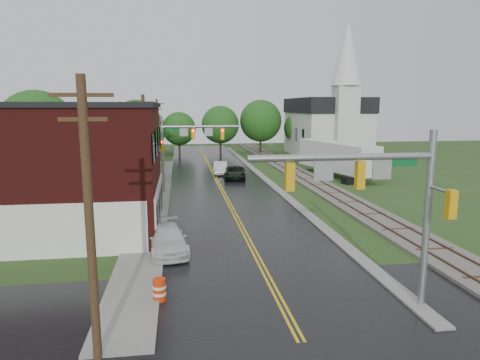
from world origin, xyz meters
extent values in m
plane|color=#2A4319|center=(0.00, 0.00, 0.00)|extent=(160.00, 160.00, 0.00)
cube|color=black|center=(0.00, 30.00, 0.00)|extent=(10.00, 90.00, 0.02)
cube|color=black|center=(0.00, 2.00, 0.00)|extent=(60.00, 9.00, 0.02)
cube|color=gray|center=(5.40, 35.00, 0.00)|extent=(0.80, 70.00, 0.12)
cube|color=gray|center=(-6.20, 25.00, 0.00)|extent=(2.40, 50.00, 0.12)
cube|color=#4D1310|center=(-12.50, 15.00, 4.00)|extent=(14.00, 10.00, 8.00)
cube|color=silver|center=(-5.45, 15.00, 1.50)|extent=(0.10, 9.50, 3.00)
cube|color=black|center=(-12.50, 15.00, 8.15)|extent=(14.30, 10.30, 0.30)
cube|color=tan|center=(-11.00, 26.00, 3.20)|extent=(8.00, 7.00, 6.40)
cube|color=#3F0F0C|center=(-10.00, 35.00, 2.20)|extent=(7.00, 6.00, 4.40)
cube|color=silver|center=(20.00, 55.00, 3.50)|extent=(10.00, 16.00, 7.00)
cube|color=black|center=(20.00, 55.00, 8.20)|extent=(10.40, 16.40, 2.40)
cube|color=silver|center=(20.00, 47.00, 5.50)|extent=(3.20, 3.20, 11.00)
cone|color=silver|center=(20.00, 47.00, 15.50)|extent=(4.40, 4.40, 9.00)
cube|color=#59544C|center=(10.00, 35.00, 0.10)|extent=(3.20, 80.00, 0.20)
cube|color=#4C3828|center=(9.28, 35.00, 0.24)|extent=(0.10, 80.00, 0.12)
cube|color=#4C3828|center=(10.72, 35.00, 0.24)|extent=(0.10, 80.00, 0.12)
cylinder|color=gray|center=(5.60, 2.00, 3.60)|extent=(0.28, 0.28, 7.20)
cylinder|color=gray|center=(2.00, 2.00, 6.20)|extent=(7.20, 0.26, 0.26)
cube|color=orange|center=(2.72, 2.00, 5.50)|extent=(0.32, 0.30, 1.05)
cube|color=orange|center=(-0.02, 2.00, 5.50)|extent=(0.32, 0.30, 1.05)
cube|color=gray|center=(3.58, 2.00, 5.70)|extent=(0.75, 0.06, 0.75)
cube|color=gray|center=(1.28, 2.00, 5.70)|extent=(0.75, 0.06, 0.75)
cube|color=#0C5926|center=(4.30, 2.00, 5.95)|extent=(1.40, 0.04, 0.30)
cylinder|color=gray|center=(-5.60, 27.00, 3.60)|extent=(0.28, 0.28, 7.20)
cylinder|color=gray|center=(-2.00, 27.00, 6.20)|extent=(7.20, 0.26, 0.26)
cube|color=orange|center=(-2.72, 27.00, 5.50)|extent=(0.32, 0.30, 1.05)
cube|color=orange|center=(0.02, 27.00, 5.50)|extent=(0.32, 0.30, 1.05)
cube|color=gray|center=(-3.58, 27.00, 5.70)|extent=(0.75, 0.06, 0.75)
cube|color=gray|center=(-1.28, 27.00, 5.70)|extent=(0.75, 0.06, 0.75)
cube|color=#0C5926|center=(-4.30, 27.00, 5.95)|extent=(1.40, 0.04, 0.30)
sphere|color=#FF0C0C|center=(-2.72, 26.82, 5.83)|extent=(0.20, 0.20, 0.20)
cylinder|color=#382616|center=(-6.80, 0.00, 4.50)|extent=(0.28, 0.28, 9.00)
cube|color=#382616|center=(-6.80, 0.00, 8.40)|extent=(1.80, 0.12, 0.12)
cube|color=#382616|center=(-6.80, 0.00, 7.70)|extent=(1.40, 0.12, 0.12)
cylinder|color=#382616|center=(-6.80, 22.00, 4.50)|extent=(0.28, 0.28, 9.00)
cube|color=#382616|center=(-6.80, 22.00, 8.40)|extent=(1.80, 0.12, 0.12)
cube|color=#382616|center=(-6.80, 22.00, 7.70)|extent=(1.40, 0.12, 0.12)
cylinder|color=#382616|center=(-6.80, 44.00, 4.50)|extent=(0.28, 0.28, 9.00)
cube|color=#382616|center=(-6.80, 44.00, 8.40)|extent=(1.80, 0.12, 0.12)
cube|color=#382616|center=(-6.80, 44.00, 7.70)|extent=(1.40, 0.12, 0.12)
cylinder|color=black|center=(-18.00, 32.00, 1.71)|extent=(0.36, 0.36, 3.42)
sphere|color=#164F1A|center=(-18.00, 32.00, 5.89)|extent=(7.60, 7.60, 7.60)
sphere|color=#164F1A|center=(-17.40, 31.60, 5.23)|extent=(5.32, 5.32, 5.32)
cylinder|color=black|center=(-14.00, 40.00, 1.35)|extent=(0.36, 0.36, 2.70)
sphere|color=#164F1A|center=(-14.00, 40.00, 4.65)|extent=(6.00, 6.00, 6.00)
sphere|color=#164F1A|center=(-13.40, 39.60, 4.12)|extent=(4.20, 4.20, 4.20)
cylinder|color=black|center=(-9.00, 46.00, 1.44)|extent=(0.36, 0.36, 2.88)
sphere|color=#164F1A|center=(-9.00, 46.00, 4.96)|extent=(6.40, 6.40, 6.40)
sphere|color=#164F1A|center=(-8.40, 45.60, 4.40)|extent=(4.48, 4.48, 4.48)
imported|color=black|center=(2.12, 33.96, 0.70)|extent=(2.98, 5.30, 1.40)
imported|color=silver|center=(0.80, 37.50, 0.75)|extent=(2.01, 4.70, 1.51)
imported|color=silver|center=(-4.80, 10.23, 0.71)|extent=(2.55, 5.10, 1.42)
cube|color=black|center=(14.01, 29.22, 0.40)|extent=(2.28, 1.63, 0.80)
cylinder|color=gray|center=(14.01, 37.17, 0.40)|extent=(0.16, 0.16, 0.80)
cube|color=silver|center=(14.01, 33.99, 2.39)|extent=(5.53, 13.02, 3.18)
cylinder|color=red|center=(-5.00, 4.00, 0.49)|extent=(0.58, 0.58, 0.97)
camera|label=1|loc=(-4.03, -13.15, 8.08)|focal=32.00mm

